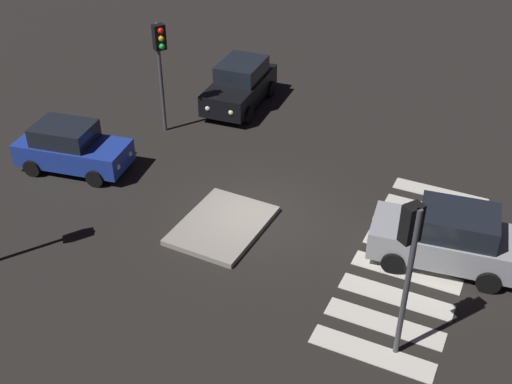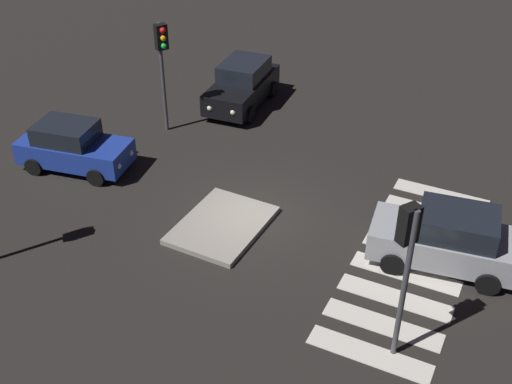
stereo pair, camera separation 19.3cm
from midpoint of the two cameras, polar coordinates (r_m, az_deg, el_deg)
The scene contains 8 objects.
ground_plane at distance 21.07m, azimuth 0.26°, elevation -2.26°, with size 80.00×80.00×0.00m, color black.
traffic_island at distance 20.59m, azimuth -2.76°, elevation -2.97°, with size 3.41×2.60×0.18m.
car_silver at distance 19.47m, azimuth 16.98°, elevation -4.03°, with size 2.47×4.51×1.89m.
car_black at distance 27.89m, azimuth -1.03°, elevation 9.54°, with size 4.54×2.35×1.93m.
car_blue at distance 24.14m, azimuth -15.78°, elevation 3.90°, with size 2.43×4.27×1.78m.
traffic_light_north at distance 24.95m, azimuth -8.15°, elevation 12.27°, with size 0.54×0.53×4.47m.
traffic_light_south at distance 14.90m, azimuth 13.63°, elevation -4.71°, with size 0.54×0.53×4.42m.
crosswalk_near at distance 19.83m, azimuth 13.91°, elevation -6.06°, with size 8.75×3.20×0.02m.
Camera 2 is at (-15.28, -7.52, 12.40)m, focal length 44.87 mm.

